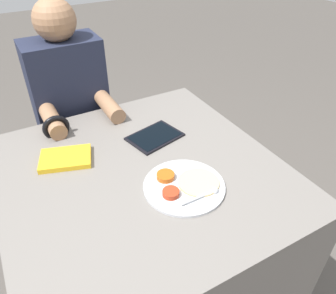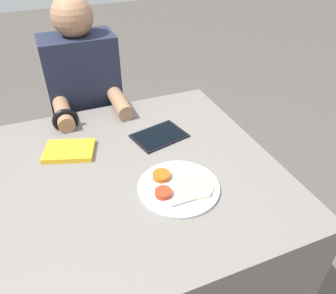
% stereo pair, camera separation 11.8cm
% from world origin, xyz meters
% --- Properties ---
extents(ground_plane, '(12.00, 12.00, 0.00)m').
position_xyz_m(ground_plane, '(0.00, 0.00, 0.00)').
color(ground_plane, '#4C4742').
extents(dining_table, '(0.97, 0.99, 0.77)m').
position_xyz_m(dining_table, '(0.00, 0.00, 0.38)').
color(dining_table, slate).
rests_on(dining_table, ground_plane).
extents(thali_tray, '(0.28, 0.28, 0.03)m').
position_xyz_m(thali_tray, '(0.09, -0.15, 0.78)').
color(thali_tray, '#B7BABF').
rests_on(thali_tray, dining_table).
extents(red_notebook, '(0.22, 0.18, 0.02)m').
position_xyz_m(red_notebook, '(-0.22, 0.19, 0.78)').
color(red_notebook, silver).
rests_on(red_notebook, dining_table).
extents(tablet_device, '(0.23, 0.19, 0.01)m').
position_xyz_m(tablet_device, '(0.14, 0.16, 0.77)').
color(tablet_device, black).
rests_on(tablet_device, dining_table).
extents(person_diner, '(0.35, 0.42, 1.24)m').
position_xyz_m(person_diner, '(-0.08, 0.63, 0.59)').
color(person_diner, black).
rests_on(person_diner, ground_plane).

